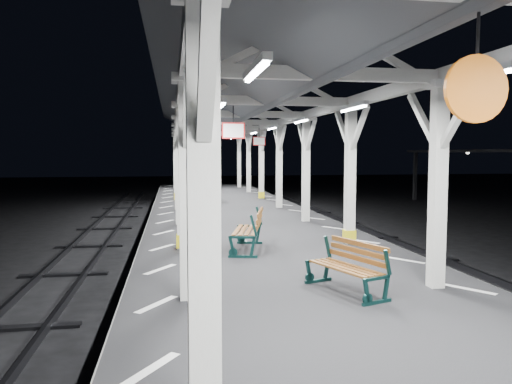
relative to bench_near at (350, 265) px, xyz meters
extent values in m
plane|color=black|center=(-0.53, 2.01, -1.42)|extent=(120.00, 120.00, 0.00)
cube|color=black|center=(-0.53, 2.01, -0.92)|extent=(6.00, 50.00, 1.00)
cube|color=silver|center=(-2.98, 2.01, -0.42)|extent=(1.00, 48.00, 0.01)
cube|color=silver|center=(1.92, 2.01, -0.42)|extent=(1.00, 48.00, 0.01)
cube|color=#2D2D33|center=(-4.98, 2.01, -1.34)|extent=(0.08, 60.00, 0.16)
cube|color=black|center=(-5.53, 2.01, -1.39)|extent=(2.20, 0.22, 0.06)
cube|color=#2D2D33|center=(3.92, 2.01, -1.34)|extent=(0.08, 60.00, 0.16)
cube|color=silver|center=(-2.53, -3.99, 1.18)|extent=(0.22, 0.22, 3.20)
cube|color=silver|center=(-2.53, -3.44, 2.33)|extent=(0.10, 0.99, 0.99)
cube|color=silver|center=(-2.53, -4.54, 2.33)|extent=(0.10, 0.99, 0.99)
cube|color=silver|center=(-2.53, 0.01, 1.18)|extent=(0.22, 0.22, 3.20)
cube|color=silver|center=(-2.53, 0.01, 2.84)|extent=(0.40, 0.40, 0.12)
cube|color=silver|center=(-2.53, 0.56, 2.33)|extent=(0.10, 0.99, 0.99)
cube|color=silver|center=(-2.53, -0.54, 2.33)|extent=(0.10, 0.99, 0.99)
cube|color=silver|center=(-2.53, 4.01, 1.18)|extent=(0.22, 0.22, 3.20)
cube|color=silver|center=(-2.53, 4.01, 2.84)|extent=(0.40, 0.40, 0.12)
cube|color=yellow|center=(-2.53, 4.01, -0.24)|extent=(0.26, 0.26, 0.30)
cube|color=silver|center=(-2.53, 4.56, 2.33)|extent=(0.10, 0.99, 0.99)
cube|color=silver|center=(-2.53, 3.46, 2.33)|extent=(0.10, 0.99, 0.99)
cube|color=silver|center=(-2.53, 8.01, 1.18)|extent=(0.22, 0.22, 3.20)
cube|color=silver|center=(-2.53, 8.01, 2.84)|extent=(0.40, 0.40, 0.12)
cube|color=silver|center=(-2.53, 8.56, 2.33)|extent=(0.10, 0.99, 0.99)
cube|color=silver|center=(-2.53, 7.46, 2.33)|extent=(0.10, 0.99, 0.99)
cube|color=silver|center=(-2.53, 12.01, 1.18)|extent=(0.22, 0.22, 3.20)
cube|color=silver|center=(-2.53, 12.01, 2.84)|extent=(0.40, 0.40, 0.12)
cube|color=silver|center=(-2.53, 12.56, 2.33)|extent=(0.10, 0.99, 0.99)
cube|color=silver|center=(-2.53, 11.46, 2.33)|extent=(0.10, 0.99, 0.99)
cube|color=silver|center=(-2.53, 16.01, 1.18)|extent=(0.22, 0.22, 3.20)
cube|color=silver|center=(-2.53, 16.01, 2.84)|extent=(0.40, 0.40, 0.12)
cube|color=yellow|center=(-2.53, 16.01, -0.24)|extent=(0.26, 0.26, 0.30)
cube|color=silver|center=(-2.53, 16.56, 2.33)|extent=(0.10, 0.99, 0.99)
cube|color=silver|center=(-2.53, 15.46, 2.33)|extent=(0.10, 0.99, 0.99)
cube|color=silver|center=(-2.53, 20.01, 1.18)|extent=(0.22, 0.22, 3.20)
cube|color=silver|center=(-2.53, 20.01, 2.84)|extent=(0.40, 0.40, 0.12)
cube|color=silver|center=(-2.53, 20.56, 2.33)|extent=(0.10, 0.99, 0.99)
cube|color=silver|center=(-2.53, 19.46, 2.33)|extent=(0.10, 0.99, 0.99)
cube|color=silver|center=(-2.53, 24.01, 1.18)|extent=(0.22, 0.22, 3.20)
cube|color=silver|center=(-2.53, 24.01, 2.84)|extent=(0.40, 0.40, 0.12)
cube|color=silver|center=(-2.53, 24.56, 2.33)|extent=(0.10, 0.99, 0.99)
cube|color=silver|center=(-2.53, 23.46, 2.33)|extent=(0.10, 0.99, 0.99)
cube|color=silver|center=(1.47, 0.01, 1.18)|extent=(0.22, 0.22, 3.20)
cube|color=silver|center=(1.47, 0.01, 2.84)|extent=(0.40, 0.40, 0.12)
cube|color=silver|center=(1.47, 0.56, 2.33)|extent=(0.10, 0.99, 0.99)
cube|color=silver|center=(1.47, -0.54, 2.33)|extent=(0.10, 0.99, 0.99)
cube|color=silver|center=(1.47, 4.01, 1.18)|extent=(0.22, 0.22, 3.20)
cube|color=silver|center=(1.47, 4.01, 2.84)|extent=(0.40, 0.40, 0.12)
cube|color=yellow|center=(1.47, 4.01, -0.24)|extent=(0.26, 0.26, 0.30)
cube|color=silver|center=(1.47, 4.56, 2.33)|extent=(0.10, 0.99, 0.99)
cube|color=silver|center=(1.47, 3.46, 2.33)|extent=(0.10, 0.99, 0.99)
cube|color=silver|center=(1.47, 8.01, 1.18)|extent=(0.22, 0.22, 3.20)
cube|color=silver|center=(1.47, 8.01, 2.84)|extent=(0.40, 0.40, 0.12)
cube|color=silver|center=(1.47, 8.56, 2.33)|extent=(0.10, 0.99, 0.99)
cube|color=silver|center=(1.47, 7.46, 2.33)|extent=(0.10, 0.99, 0.99)
cube|color=silver|center=(1.47, 12.01, 1.18)|extent=(0.22, 0.22, 3.20)
cube|color=silver|center=(1.47, 12.01, 2.84)|extent=(0.40, 0.40, 0.12)
cube|color=silver|center=(1.47, 12.56, 2.33)|extent=(0.10, 0.99, 0.99)
cube|color=silver|center=(1.47, 11.46, 2.33)|extent=(0.10, 0.99, 0.99)
cube|color=silver|center=(1.47, 16.01, 1.18)|extent=(0.22, 0.22, 3.20)
cube|color=silver|center=(1.47, 16.01, 2.84)|extent=(0.40, 0.40, 0.12)
cube|color=yellow|center=(1.47, 16.01, -0.24)|extent=(0.26, 0.26, 0.30)
cube|color=silver|center=(1.47, 16.56, 2.33)|extent=(0.10, 0.99, 0.99)
cube|color=silver|center=(1.47, 15.46, 2.33)|extent=(0.10, 0.99, 0.99)
cube|color=silver|center=(1.47, 20.01, 1.18)|extent=(0.22, 0.22, 3.20)
cube|color=silver|center=(1.47, 20.01, 2.84)|extent=(0.40, 0.40, 0.12)
cube|color=silver|center=(1.47, 20.56, 2.33)|extent=(0.10, 0.99, 0.99)
cube|color=silver|center=(1.47, 19.46, 2.33)|extent=(0.10, 0.99, 0.99)
cube|color=silver|center=(1.47, 24.01, 1.18)|extent=(0.22, 0.22, 3.20)
cube|color=silver|center=(1.47, 24.01, 2.84)|extent=(0.40, 0.40, 0.12)
cube|color=silver|center=(1.47, 24.56, 2.33)|extent=(0.10, 0.99, 0.99)
cube|color=silver|center=(1.47, 23.46, 2.33)|extent=(0.10, 0.99, 0.99)
cube|color=silver|center=(-2.53, 2.01, 2.96)|extent=(0.18, 48.00, 0.24)
cube|color=silver|center=(1.47, 2.01, 2.96)|extent=(0.18, 48.00, 0.24)
cube|color=silver|center=(-0.53, 0.01, 2.96)|extent=(4.20, 0.14, 0.20)
cube|color=silver|center=(-0.53, 4.01, 2.96)|extent=(4.20, 0.14, 0.20)
cube|color=silver|center=(-0.53, 8.01, 2.96)|extent=(4.20, 0.14, 0.20)
cube|color=silver|center=(-0.53, 12.01, 2.96)|extent=(4.20, 0.14, 0.20)
cube|color=silver|center=(-0.53, 16.01, 2.96)|extent=(4.20, 0.14, 0.20)
cube|color=silver|center=(-0.53, 20.01, 2.96)|extent=(4.20, 0.14, 0.20)
cube|color=silver|center=(-0.53, 24.01, 2.96)|extent=(4.20, 0.14, 0.20)
cube|color=silver|center=(-0.53, 2.01, 3.88)|extent=(0.16, 48.00, 0.20)
cube|color=#4D5054|center=(-1.83, 2.01, 3.50)|extent=(2.80, 49.00, 1.45)
cube|color=#4D5054|center=(0.77, 2.01, 3.50)|extent=(2.80, 49.00, 1.45)
cube|color=silver|center=(-1.83, -1.99, 2.68)|extent=(0.10, 1.35, 0.08)
cube|color=white|center=(-1.83, -1.99, 2.63)|extent=(0.05, 1.25, 0.05)
cube|color=silver|center=(-1.83, 2.01, 2.68)|extent=(0.10, 1.35, 0.08)
cube|color=white|center=(-1.83, 2.01, 2.63)|extent=(0.05, 1.25, 0.05)
cube|color=silver|center=(-1.83, 6.01, 2.68)|extent=(0.10, 1.35, 0.08)
cube|color=white|center=(-1.83, 6.01, 2.63)|extent=(0.05, 1.25, 0.05)
cube|color=silver|center=(-1.83, 10.01, 2.68)|extent=(0.10, 1.35, 0.08)
cube|color=white|center=(-1.83, 10.01, 2.63)|extent=(0.05, 1.25, 0.05)
cube|color=silver|center=(-1.83, 14.01, 2.68)|extent=(0.10, 1.35, 0.08)
cube|color=white|center=(-1.83, 14.01, 2.63)|extent=(0.05, 1.25, 0.05)
cube|color=silver|center=(-1.83, 18.01, 2.68)|extent=(0.10, 1.35, 0.08)
cube|color=white|center=(-1.83, 18.01, 2.63)|extent=(0.05, 1.25, 0.05)
cube|color=silver|center=(-1.83, 22.01, 2.68)|extent=(0.10, 1.35, 0.08)
cube|color=white|center=(-1.83, 22.01, 2.63)|extent=(0.05, 1.25, 0.05)
cube|color=silver|center=(0.77, -1.99, 2.68)|extent=(0.10, 1.35, 0.08)
cube|color=white|center=(0.77, -1.99, 2.63)|extent=(0.05, 1.25, 0.05)
cube|color=silver|center=(0.77, 2.01, 2.68)|extent=(0.10, 1.35, 0.08)
cube|color=white|center=(0.77, 2.01, 2.63)|extent=(0.05, 1.25, 0.05)
cube|color=silver|center=(0.77, 6.01, 2.68)|extent=(0.10, 1.35, 0.08)
cube|color=white|center=(0.77, 6.01, 2.63)|extent=(0.05, 1.25, 0.05)
cube|color=silver|center=(0.77, 10.01, 2.68)|extent=(0.10, 1.35, 0.08)
cube|color=white|center=(0.77, 10.01, 2.63)|extent=(0.05, 1.25, 0.05)
cube|color=silver|center=(0.77, 14.01, 2.68)|extent=(0.10, 1.35, 0.08)
cube|color=white|center=(0.77, 14.01, 2.63)|extent=(0.05, 1.25, 0.05)
cube|color=silver|center=(0.77, 18.01, 2.68)|extent=(0.10, 1.35, 0.08)
cube|color=white|center=(0.77, 18.01, 2.63)|extent=(0.05, 1.25, 0.05)
cube|color=silver|center=(0.77, 22.01, 2.68)|extent=(0.10, 1.35, 0.08)
cube|color=white|center=(0.77, 22.01, 2.63)|extent=(0.05, 1.25, 0.05)
cylinder|color=black|center=(-0.53, -3.99, 2.63)|extent=(0.02, 0.02, 0.30)
cylinder|color=orange|center=(-0.53, -3.99, 2.23)|extent=(0.50, 0.04, 0.50)
cylinder|color=black|center=(-1.41, 3.42, 2.60)|extent=(0.02, 0.02, 0.36)
cube|color=red|center=(-1.41, 3.42, 2.24)|extent=(0.50, 0.03, 0.35)
cube|color=white|center=(-1.41, 3.42, 2.24)|extent=(0.44, 0.04, 0.29)
cylinder|color=black|center=(0.78, 12.69, 2.60)|extent=(0.02, 0.02, 0.36)
cube|color=red|center=(0.78, 12.69, 2.24)|extent=(0.50, 0.03, 0.35)
cube|color=white|center=(0.78, 12.69, 2.24)|extent=(0.44, 0.05, 0.29)
cube|color=black|center=(13.47, 24.01, 0.23)|extent=(0.20, 0.20, 3.30)
sphere|color=silver|center=(13.47, 18.01, 1.80)|extent=(0.20, 0.20, 0.20)
sphere|color=silver|center=(13.47, 24.01, 1.80)|extent=(0.20, 0.20, 0.20)
cube|color=#0E2E2C|center=(0.16, -0.69, -0.40)|extent=(0.52, 0.23, 0.05)
cube|color=#0E2E2C|center=(-0.02, -0.76, -0.22)|extent=(0.14, 0.09, 0.41)
cube|color=#0E2E2C|center=(0.33, -0.63, -0.22)|extent=(0.13, 0.08, 0.41)
cube|color=#0E2E2C|center=(0.34, -0.63, 0.17)|extent=(0.15, 0.09, 0.39)
cube|color=#0E2E2C|center=(-0.32, 0.63, -0.40)|extent=(0.52, 0.23, 0.05)
cube|color=#0E2E2C|center=(-0.50, 0.57, -0.22)|extent=(0.14, 0.09, 0.41)
cube|color=#0E2E2C|center=(-0.15, 0.69, -0.22)|extent=(0.13, 0.08, 0.41)
cube|color=#0E2E2C|center=(-0.14, 0.70, 0.17)|extent=(0.15, 0.09, 0.39)
cube|color=brown|center=(-0.24, -0.09, -0.03)|extent=(0.53, 1.29, 0.03)
cube|color=brown|center=(-0.14, -0.05, -0.03)|extent=(0.53, 1.29, 0.03)
cube|color=brown|center=(-0.03, -0.01, -0.03)|extent=(0.53, 1.29, 0.03)
cube|color=brown|center=(0.08, 0.03, -0.03)|extent=(0.53, 1.29, 0.03)
cube|color=brown|center=(0.14, 0.05, 0.10)|extent=(0.50, 1.27, 0.08)
cube|color=brown|center=(0.15, 0.06, 0.21)|extent=(0.50, 1.27, 0.08)
cube|color=brown|center=(0.17, 0.06, 0.33)|extent=(0.50, 1.27, 0.08)
cube|color=#0E2E2C|center=(-1.30, 2.77, -0.39)|extent=(0.61, 0.21, 0.06)
cube|color=#0E2E2C|center=(-1.52, 2.82, -0.19)|extent=(0.17, 0.09, 0.47)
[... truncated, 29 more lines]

